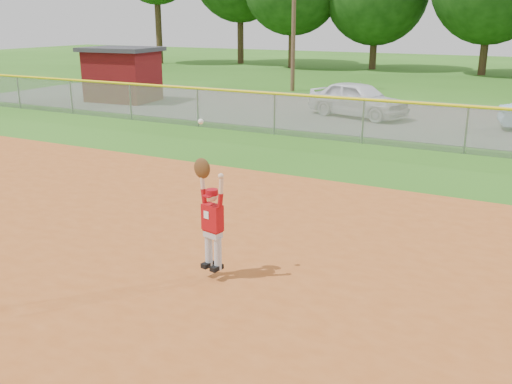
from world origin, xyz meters
TOP-DOWN VIEW (x-y plane):
  - ground at (0.00, 0.00)m, footprint 120.00×120.00m
  - clay_infield at (0.00, -3.00)m, footprint 24.00×16.00m
  - parking_strip at (0.00, 16.00)m, footprint 44.00×10.00m
  - car_white_a at (-1.80, 14.99)m, footprint 4.72×2.93m
  - utility_shed at (-13.86, 14.10)m, footprint 3.83×3.11m
  - outfield_fence at (0.00, 10.00)m, footprint 40.06×0.10m
  - power_lines at (1.00, 22.00)m, footprint 19.40×0.24m
  - ballplayer at (1.04, -1.34)m, footprint 0.61×0.31m

SIDE VIEW (x-z plane):
  - ground at x=0.00m, z-range 0.00..0.00m
  - parking_strip at x=0.00m, z-range 0.00..0.03m
  - clay_infield at x=0.00m, z-range 0.00..0.04m
  - car_white_a at x=-1.80m, z-range 0.03..1.53m
  - outfield_fence at x=0.00m, z-range 0.11..1.66m
  - ballplayer at x=1.04m, z-range -0.11..2.33m
  - utility_shed at x=-13.86m, z-range 0.03..2.72m
  - power_lines at x=1.00m, z-range 0.18..9.18m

